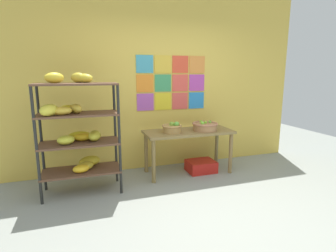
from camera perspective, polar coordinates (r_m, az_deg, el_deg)
name	(u,v)px	position (r m, az deg, el deg)	size (l,w,h in m)	color
ground	(210,220)	(3.15, 9.09, -19.32)	(9.72, 9.72, 0.00)	gray
back_wall_with_art	(161,82)	(4.47, -1.55, 9.56)	(5.03, 0.07, 2.93)	gold
banana_shelf_unit	(77,128)	(3.67, -18.99, -0.36)	(1.02, 0.55, 1.61)	#242523
display_table	(188,137)	(4.24, 4.42, -2.31)	(1.41, 0.59, 0.70)	olive
fruit_basket_left	(172,128)	(4.08, 0.88, -0.41)	(0.31, 0.31, 0.16)	#B1884A
fruit_basket_back_left	(205,126)	(4.25, 7.99, -0.03)	(0.41, 0.41, 0.15)	#A47549
produce_crate_under_table	(201,166)	(4.45, 7.12, -8.59)	(0.45, 0.36, 0.18)	red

